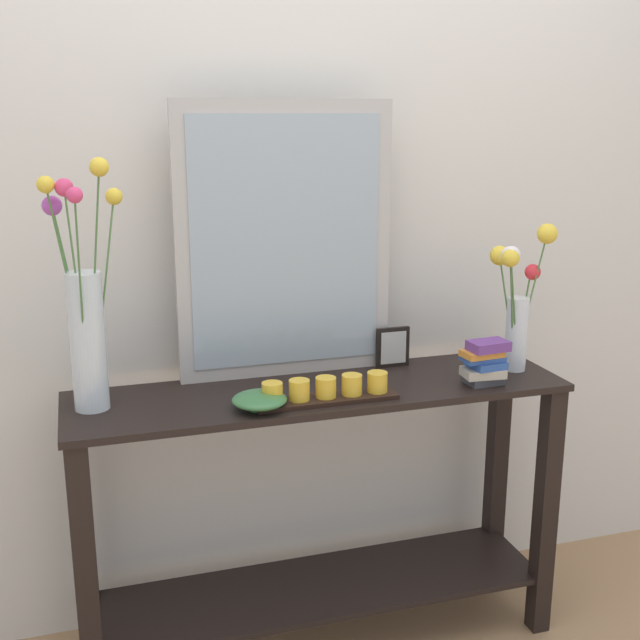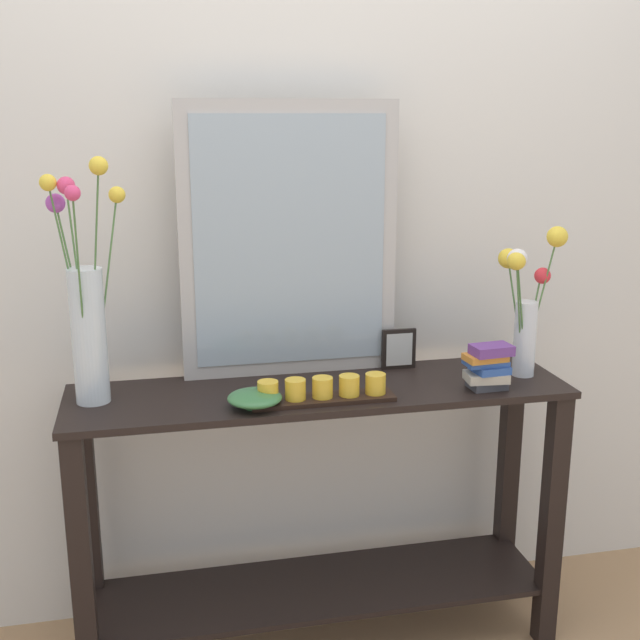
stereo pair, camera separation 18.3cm
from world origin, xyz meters
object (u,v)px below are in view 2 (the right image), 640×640
(console_table, at_px, (320,495))
(picture_frame_small, at_px, (399,349))
(decorative_bowl, at_px, (255,398))
(candle_tray, at_px, (322,391))
(book_stack, at_px, (488,367))
(vase_right, at_px, (526,300))
(mirror_leaning, at_px, (290,241))
(tall_vase_left, at_px, (87,314))

(console_table, xyz_separation_m, picture_frame_small, (0.27, 0.13, 0.39))
(picture_frame_small, height_order, decorative_bowl, picture_frame_small)
(candle_tray, xyz_separation_m, picture_frame_small, (0.29, 0.23, 0.03))
(candle_tray, relative_size, book_stack, 2.95)
(console_table, bearing_deg, vase_right, -1.64)
(picture_frame_small, bearing_deg, mirror_leaning, 174.67)
(console_table, bearing_deg, picture_frame_small, 24.78)
(tall_vase_left, distance_m, decorative_bowl, 0.49)
(picture_frame_small, relative_size, decorative_bowl, 0.85)
(picture_frame_small, xyz_separation_m, book_stack, (0.19, -0.23, 0.00))
(mirror_leaning, distance_m, decorative_bowl, 0.48)
(console_table, xyz_separation_m, candle_tray, (-0.02, -0.10, 0.36))
(tall_vase_left, distance_m, book_stack, 1.10)
(vase_right, distance_m, candle_tray, 0.66)
(tall_vase_left, height_order, picture_frame_small, tall_vase_left)
(mirror_leaning, height_order, tall_vase_left, mirror_leaning)
(tall_vase_left, bearing_deg, decorative_bowl, -18.05)
(tall_vase_left, height_order, book_stack, tall_vase_left)
(mirror_leaning, bearing_deg, decorative_bowl, -118.49)
(picture_frame_small, relative_size, book_stack, 0.93)
(mirror_leaning, distance_m, vase_right, 0.70)
(vase_right, height_order, candle_tray, vase_right)
(vase_right, height_order, picture_frame_small, vase_right)
(candle_tray, relative_size, decorative_bowl, 2.71)
(candle_tray, distance_m, decorative_bowl, 0.18)
(tall_vase_left, xyz_separation_m, vase_right, (1.23, -0.04, -0.01))
(picture_frame_small, bearing_deg, vase_right, -23.00)
(picture_frame_small, bearing_deg, console_table, -155.22)
(console_table, height_order, candle_tray, candle_tray)
(console_table, height_order, mirror_leaning, mirror_leaning)
(console_table, relative_size, mirror_leaning, 1.78)
(console_table, relative_size, book_stack, 10.63)
(candle_tray, bearing_deg, console_table, 81.35)
(candle_tray, xyz_separation_m, book_stack, (0.47, 0.00, 0.04))
(decorative_bowl, bearing_deg, mirror_leaning, 61.51)
(candle_tray, bearing_deg, picture_frame_small, 38.63)
(picture_frame_small, distance_m, decorative_bowl, 0.53)
(mirror_leaning, relative_size, vase_right, 1.79)
(mirror_leaning, relative_size, book_stack, 5.97)
(mirror_leaning, height_order, vase_right, mirror_leaning)
(candle_tray, bearing_deg, book_stack, 0.01)
(decorative_bowl, relative_size, book_stack, 1.09)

